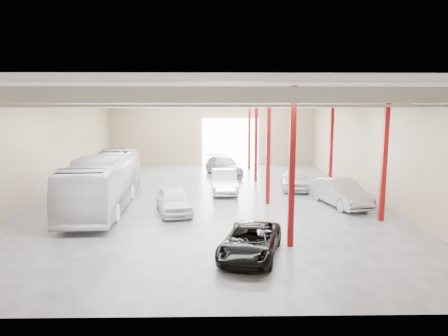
{
  "coord_description": "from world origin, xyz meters",
  "views": [
    {
      "loc": [
        0.57,
        -26.94,
        6.05
      ],
      "look_at": [
        1.02,
        -1.18,
        2.2
      ],
      "focal_mm": 32.0,
      "sensor_mm": 36.0,
      "label": 1
    }
  ],
  "objects_px": {
    "car_row_b": "(224,181)",
    "car_row_c": "(223,166)",
    "coach_bus": "(104,182)",
    "black_sedan": "(250,241)",
    "car_row_a": "(173,200)",
    "car_right_near": "(340,192)",
    "car_right_far": "(295,179)"
  },
  "relations": [
    {
      "from": "car_row_b",
      "to": "car_row_c",
      "type": "height_order",
      "value": "car_row_c"
    },
    {
      "from": "coach_bus",
      "to": "car_row_b",
      "type": "relative_size",
      "value": 2.35
    },
    {
      "from": "black_sedan",
      "to": "car_row_c",
      "type": "xyz_separation_m",
      "value": [
        -0.8,
        20.19,
        0.21
      ]
    },
    {
      "from": "car_row_a",
      "to": "car_row_c",
      "type": "relative_size",
      "value": 0.75
    },
    {
      "from": "black_sedan",
      "to": "car_right_near",
      "type": "distance_m",
      "value": 10.71
    },
    {
      "from": "car_row_a",
      "to": "car_right_far",
      "type": "height_order",
      "value": "car_right_far"
    },
    {
      "from": "car_right_near",
      "to": "black_sedan",
      "type": "bearing_deg",
      "value": -140.18
    },
    {
      "from": "black_sedan",
      "to": "car_right_far",
      "type": "xyz_separation_m",
      "value": [
        4.53,
        13.81,
        0.16
      ]
    },
    {
      "from": "coach_bus",
      "to": "car_right_far",
      "type": "bearing_deg",
      "value": 20.34
    },
    {
      "from": "black_sedan",
      "to": "car_row_b",
      "type": "relative_size",
      "value": 0.93
    },
    {
      "from": "coach_bus",
      "to": "car_right_far",
      "type": "distance_m",
      "value": 13.95
    },
    {
      "from": "car_row_a",
      "to": "car_row_c",
      "type": "distance_m",
      "value": 13.52
    },
    {
      "from": "coach_bus",
      "to": "car_row_c",
      "type": "distance_m",
      "value": 14.11
    },
    {
      "from": "car_row_c",
      "to": "car_right_near",
      "type": "bearing_deg",
      "value": -72.32
    },
    {
      "from": "car_row_a",
      "to": "car_right_near",
      "type": "relative_size",
      "value": 0.87
    },
    {
      "from": "car_row_c",
      "to": "car_right_far",
      "type": "height_order",
      "value": "car_row_c"
    },
    {
      "from": "car_row_a",
      "to": "car_row_b",
      "type": "height_order",
      "value": "car_row_b"
    },
    {
      "from": "black_sedan",
      "to": "car_right_far",
      "type": "relative_size",
      "value": 0.99
    },
    {
      "from": "car_right_near",
      "to": "car_right_far",
      "type": "distance_m",
      "value": 5.52
    },
    {
      "from": "black_sedan",
      "to": "car_row_c",
      "type": "height_order",
      "value": "car_row_c"
    },
    {
      "from": "black_sedan",
      "to": "car_right_far",
      "type": "height_order",
      "value": "car_right_far"
    },
    {
      "from": "car_row_b",
      "to": "car_right_far",
      "type": "xyz_separation_m",
      "value": [
        5.37,
        1.11,
        -0.02
      ]
    },
    {
      "from": "coach_bus",
      "to": "car_row_c",
      "type": "height_order",
      "value": "coach_bus"
    },
    {
      "from": "car_row_b",
      "to": "car_right_near",
      "type": "relative_size",
      "value": 0.98
    },
    {
      "from": "car_row_c",
      "to": "car_right_near",
      "type": "height_order",
      "value": "car_row_c"
    },
    {
      "from": "car_row_a",
      "to": "car_row_c",
      "type": "height_order",
      "value": "car_row_c"
    },
    {
      "from": "car_row_a",
      "to": "car_right_near",
      "type": "distance_m",
      "value": 10.42
    },
    {
      "from": "coach_bus",
      "to": "car_row_c",
      "type": "bearing_deg",
      "value": 54.86
    },
    {
      "from": "car_row_b",
      "to": "car_right_near",
      "type": "distance_m",
      "value": 8.29
    },
    {
      "from": "coach_bus",
      "to": "black_sedan",
      "type": "relative_size",
      "value": 2.51
    },
    {
      "from": "car_row_b",
      "to": "car_right_near",
      "type": "bearing_deg",
      "value": -31.34
    },
    {
      "from": "car_right_near",
      "to": "car_row_a",
      "type": "bearing_deg",
      "value": 174.94
    }
  ]
}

